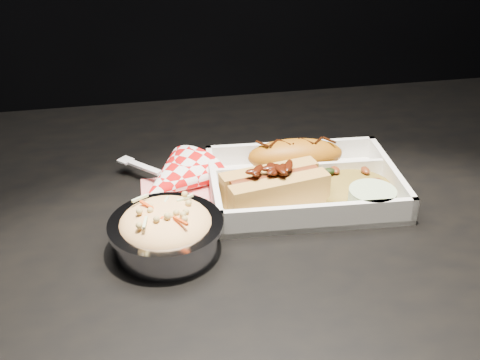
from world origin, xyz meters
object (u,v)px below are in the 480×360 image
Objects in this scene: hotdog at (274,185)px; foil_coleslaw_cup at (166,230)px; food_tray at (303,188)px; dining_table at (271,265)px; fried_pastry at (295,155)px; napkin_fork at (174,181)px.

hotdog and foil_coleslaw_cup have the same top height.
dining_table is at bearing -144.26° from food_tray.
food_tray is (0.05, 0.03, 0.10)m from dining_table.
dining_table is at bearing -121.41° from fried_pastry.
napkin_fork is (-0.18, -0.01, -0.01)m from fried_pastry.
food_tray is 0.21m from foil_coleslaw_cup.
fried_pastry is at bearing 47.10° from hotdog.
hotdog is (-0.05, -0.08, 0.00)m from fried_pastry.
dining_table is at bearing 23.48° from foil_coleslaw_cup.
foil_coleslaw_cup reaches higher than food_tray.
napkin_fork is (-0.12, 0.06, -0.02)m from hotdog.
dining_table is at bearing 16.08° from napkin_fork.
dining_table is 8.98× the size of foil_coleslaw_cup.
fried_pastry is 0.09m from hotdog.
fried_pastry is (0.05, 0.09, 0.12)m from dining_table.
hotdog reaches higher than fried_pastry.
napkin_fork is at bearing 170.41° from food_tray.
hotdog is 1.06× the size of foil_coleslaw_cup.
foil_coleslaw_cup is 0.14m from napkin_fork.
foil_coleslaw_cup is 0.88× the size of napkin_fork.
dining_table is 0.12m from hotdog.
hotdog reaches higher than dining_table.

